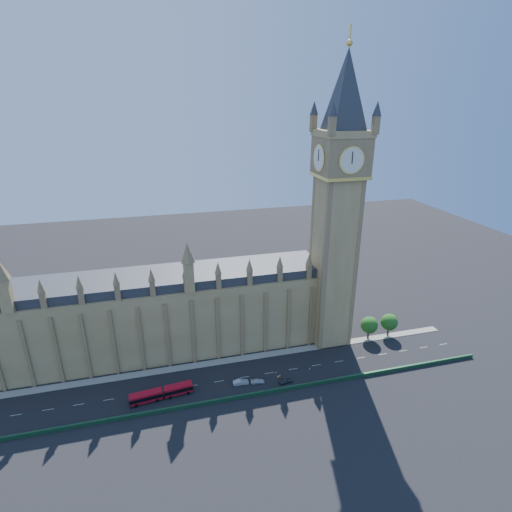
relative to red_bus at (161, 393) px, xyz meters
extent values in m
plane|color=black|center=(21.15, 3.11, -1.60)|extent=(400.00, 400.00, 0.00)
cube|color=olive|center=(-3.85, 25.11, 10.90)|extent=(120.00, 20.00, 25.00)
cube|color=#2D3035|center=(-3.85, 25.11, 24.90)|extent=(120.00, 18.00, 3.00)
cube|color=olive|center=(59.15, 17.11, 27.40)|extent=(12.00, 12.00, 58.00)
cube|color=olive|center=(59.15, 17.11, 62.40)|extent=(14.00, 14.00, 12.00)
cylinder|color=silver|center=(59.15, 9.96, 62.40)|extent=(7.20, 0.30, 7.20)
cube|color=olive|center=(59.15, 17.11, 69.40)|extent=(14.50, 14.50, 2.00)
pyramid|color=#2D3035|center=(59.15, 17.11, 92.40)|extent=(20.59, 20.59, 22.00)
sphere|color=#F2C64C|center=(59.15, 17.11, 93.20)|extent=(1.80, 1.80, 1.80)
cube|color=#1E4C2D|center=(21.15, -5.89, -1.00)|extent=(160.00, 0.60, 1.20)
cube|color=gray|center=(21.15, 12.61, -1.52)|extent=(160.00, 3.00, 0.16)
cylinder|color=#382619|center=(73.15, 13.11, 0.40)|extent=(0.70, 0.70, 4.00)
sphere|color=#1D4813|center=(73.15, 13.11, 3.90)|extent=(6.00, 6.00, 6.00)
sphere|color=#1D4813|center=(73.95, 13.41, 4.50)|extent=(4.38, 4.38, 4.38)
cylinder|color=#382619|center=(81.15, 13.11, 0.40)|extent=(0.70, 0.70, 4.00)
sphere|color=#1D4813|center=(81.15, 13.11, 3.90)|extent=(6.00, 6.00, 6.00)
sphere|color=#1D4813|center=(81.95, 13.41, 4.50)|extent=(4.38, 4.38, 4.38)
cube|color=#B40C1E|center=(-4.30, -0.48, -0.08)|extent=(9.32, 3.53, 3.03)
cube|color=#B40C1E|center=(4.83, 0.54, -0.08)|extent=(8.31, 3.41, 3.03)
cube|color=black|center=(-4.30, -0.48, 0.28)|extent=(9.37, 3.58, 1.15)
cube|color=black|center=(4.83, 0.54, 0.28)|extent=(8.37, 3.47, 1.15)
cylinder|color=black|center=(0.01, 0.00, -0.23)|extent=(1.07, 2.50, 2.42)
cylinder|color=black|center=(-7.05, -2.06, -1.09)|extent=(1.04, 0.41, 1.01)
cylinder|color=black|center=(-7.33, 0.45, -1.09)|extent=(1.04, 0.41, 1.01)
cylinder|color=black|center=(-1.27, -1.41, -1.09)|extent=(1.04, 0.41, 1.01)
cylinder|color=black|center=(-1.55, 1.10, -1.09)|extent=(1.04, 0.41, 1.01)
cylinder|color=black|center=(2.40, -1.00, -1.09)|extent=(1.04, 0.41, 1.01)
cylinder|color=black|center=(2.12, 1.51, -1.09)|extent=(1.04, 0.41, 1.01)
cylinder|color=black|center=(7.54, -0.42, -1.09)|extent=(1.04, 0.41, 1.01)
cylinder|color=black|center=(7.26, 2.09, -1.09)|extent=(1.04, 0.41, 1.01)
imported|color=#3F4046|center=(36.81, -2.51, -0.87)|extent=(4.34, 1.99, 1.44)
imported|color=#AEB1B6|center=(23.38, 0.13, -0.82)|extent=(4.76, 1.82, 1.55)
imported|color=silver|center=(28.43, -0.57, -0.99)|extent=(4.27, 1.98, 1.21)
cube|color=black|center=(35.15, 2.28, -1.58)|extent=(0.47, 0.47, 0.04)
cone|color=#E44A0C|center=(35.15, 2.28, -1.28)|extent=(0.52, 0.52, 0.63)
cylinder|color=white|center=(35.15, 2.28, -1.19)|extent=(0.31, 0.31, 0.11)
cube|color=black|center=(46.14, 1.52, -1.58)|extent=(0.39, 0.39, 0.04)
cone|color=#FF4D0D|center=(46.14, 1.52, -1.27)|extent=(0.43, 0.43, 0.65)
cylinder|color=white|center=(46.14, 1.52, -1.18)|extent=(0.32, 0.32, 0.11)
cube|color=black|center=(35.80, 0.52, -1.58)|extent=(0.42, 0.42, 0.04)
cone|color=orange|center=(35.80, 0.52, -1.24)|extent=(0.47, 0.47, 0.71)
cylinder|color=white|center=(35.80, 0.52, -1.14)|extent=(0.35, 0.35, 0.12)
cube|color=black|center=(35.15, 0.17, -1.57)|extent=(0.56, 0.56, 0.04)
cone|color=orange|center=(35.15, 0.17, -1.22)|extent=(0.62, 0.62, 0.75)
cylinder|color=white|center=(35.15, 0.17, -1.12)|extent=(0.36, 0.36, 0.13)
camera|label=1|loc=(3.20, -96.19, 78.31)|focal=28.00mm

